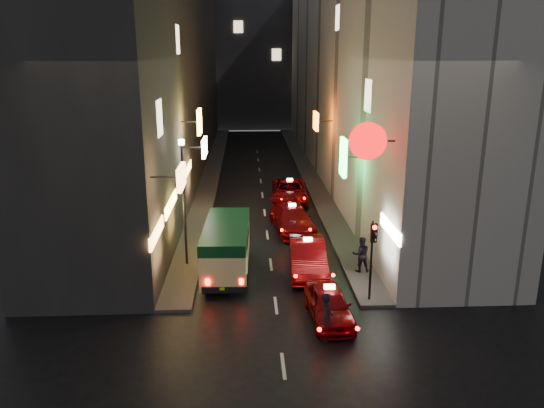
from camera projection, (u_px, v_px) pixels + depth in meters
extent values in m
cube|color=#33312F|center=(163.00, 69.00, 44.01)|extent=(6.00, 52.00, 18.00)
cube|color=#FFA859|center=(181.00, 177.00, 21.17)|extent=(0.18, 1.75, 0.91)
cube|color=white|center=(204.00, 147.00, 30.79)|extent=(0.18, 2.11, 1.01)
cube|color=yellow|center=(199.00, 122.00, 31.35)|extent=(0.18, 1.47, 1.48)
cube|color=#FFA859|center=(157.00, 232.00, 22.28)|extent=(0.10, 3.28, 0.55)
cube|color=yellow|center=(171.00, 204.00, 26.50)|extent=(0.10, 3.93, 0.55)
cube|color=#FFA859|center=(188.00, 168.00, 34.59)|extent=(0.10, 3.25, 0.55)
cube|color=#FFE5B2|center=(159.00, 118.00, 23.44)|extent=(0.06, 1.30, 1.60)
cube|color=#FFE5B2|center=(178.00, 39.00, 30.16)|extent=(0.06, 1.30, 1.60)
cube|color=#BCB8AC|center=(354.00, 68.00, 44.76)|extent=(6.00, 52.00, 18.00)
cylinder|color=#F20A0A|center=(368.00, 141.00, 21.87)|extent=(1.57, 0.18, 1.57)
cube|color=#32FF61|center=(343.00, 157.00, 28.14)|extent=(0.18, 1.32, 2.03)
cube|color=#ED4F0B|center=(316.00, 121.00, 37.45)|extent=(0.18, 1.73, 1.26)
cube|color=white|center=(390.00, 229.00, 22.75)|extent=(0.10, 3.05, 0.55)
cube|color=#FFE5B2|center=(368.00, 96.00, 26.60)|extent=(0.06, 1.30, 1.60)
cube|color=#FFE5B2|center=(338.00, 18.00, 35.02)|extent=(0.06, 1.30, 1.60)
cube|color=#36363B|center=(253.00, 47.00, 74.56)|extent=(30.00, 10.00, 22.00)
cube|color=#43413F|center=(212.00, 173.00, 46.65)|extent=(1.50, 52.00, 0.15)
cube|color=#43413F|center=(308.00, 172.00, 47.05)|extent=(1.50, 52.00, 0.15)
cube|color=beige|center=(227.00, 246.00, 25.17)|extent=(2.21, 5.81, 2.11)
cube|color=#0B381B|center=(226.00, 230.00, 24.94)|extent=(2.23, 5.83, 0.53)
cube|color=black|center=(227.00, 240.00, 25.38)|extent=(2.16, 3.52, 0.48)
cube|color=black|center=(225.00, 289.00, 22.70)|extent=(1.98, 0.25, 0.29)
cube|color=#FF0A05|center=(208.00, 282.00, 22.50)|extent=(0.17, 0.06, 0.27)
cube|color=#FF0A05|center=(241.00, 282.00, 22.57)|extent=(0.17, 0.06, 0.27)
cylinder|color=black|center=(211.00, 253.00, 27.18)|extent=(0.21, 0.73, 0.73)
cylinder|color=black|center=(246.00, 283.00, 23.73)|extent=(0.21, 0.73, 0.73)
imported|color=maroon|center=(329.00, 302.00, 21.01)|extent=(2.31, 4.98, 1.55)
cube|color=white|center=(330.00, 282.00, 20.77)|extent=(0.43, 0.21, 0.16)
sphere|color=#FF0A05|center=(319.00, 330.00, 18.85)|extent=(0.16, 0.16, 0.16)
sphere|color=#FF0A05|center=(357.00, 329.00, 18.91)|extent=(0.16, 0.16, 0.16)
imported|color=maroon|center=(308.00, 254.00, 25.56)|extent=(2.65, 5.92, 1.85)
cube|color=white|center=(308.00, 234.00, 25.28)|extent=(0.43, 0.20, 0.16)
sphere|color=#FF0A05|center=(296.00, 276.00, 22.98)|extent=(0.16, 0.16, 0.16)
sphere|color=#FF0A05|center=(333.00, 275.00, 23.05)|extent=(0.16, 0.16, 0.16)
imported|color=maroon|center=(292.00, 217.00, 31.52)|extent=(2.98, 5.81, 1.77)
cube|color=white|center=(292.00, 201.00, 31.25)|extent=(0.44, 0.23, 0.16)
sphere|color=#FF0A05|center=(282.00, 230.00, 29.05)|extent=(0.16, 0.16, 0.16)
sphere|color=#FF0A05|center=(310.00, 230.00, 29.12)|extent=(0.16, 0.16, 0.16)
imported|color=maroon|center=(290.00, 189.00, 37.81)|extent=(2.50, 5.60, 1.75)
cube|color=white|center=(290.00, 176.00, 37.55)|extent=(0.43, 0.20, 0.16)
sphere|color=#FF0A05|center=(281.00, 198.00, 35.37)|extent=(0.16, 0.16, 0.16)
sphere|color=#FF0A05|center=(304.00, 198.00, 35.44)|extent=(0.16, 0.16, 0.16)
imported|color=black|center=(327.00, 314.00, 19.44)|extent=(0.55, 0.76, 2.12)
imported|color=black|center=(361.00, 252.00, 25.24)|extent=(0.74, 0.46, 1.97)
cylinder|color=black|center=(371.00, 261.00, 22.14)|extent=(0.10, 0.10, 3.50)
cube|color=black|center=(374.00, 233.00, 21.61)|extent=(0.26, 0.18, 0.80)
sphere|color=#FF0A05|center=(375.00, 228.00, 21.43)|extent=(0.18, 0.18, 0.18)
sphere|color=black|center=(374.00, 234.00, 21.51)|extent=(0.17, 0.17, 0.17)
sphere|color=black|center=(374.00, 240.00, 21.58)|extent=(0.17, 0.17, 0.17)
cylinder|color=black|center=(184.00, 206.00, 25.64)|extent=(0.12, 0.12, 6.00)
cylinder|color=#FFE5BF|center=(181.00, 142.00, 24.78)|extent=(0.28, 0.28, 0.25)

